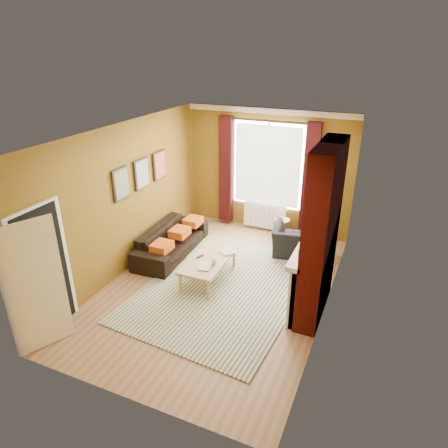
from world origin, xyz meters
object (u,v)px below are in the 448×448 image
at_px(wicker_stool, 281,228).
at_px(floor_lamp, 332,194).
at_px(armchair, 297,241).
at_px(sofa, 171,240).
at_px(coffee_table, 209,261).

relative_size(wicker_stool, floor_lamp, 0.27).
bearing_deg(floor_lamp, wicker_stool, 165.49).
bearing_deg(armchair, floor_lamp, -154.38).
distance_m(armchair, wicker_stool, 0.84).
distance_m(sofa, wicker_stool, 2.51).
bearing_deg(wicker_stool, coffee_table, -108.36).
distance_m(armchair, floor_lamp, 1.19).
bearing_deg(wicker_stool, armchair, -51.87).
bearing_deg(coffee_table, armchair, 50.98).
height_order(armchair, wicker_stool, armchair).
xyz_separation_m(armchair, coffee_table, (-1.27, -1.60, 0.08)).
height_order(wicker_stool, floor_lamp, floor_lamp).
bearing_deg(sofa, armchair, -70.46).
height_order(armchair, coffee_table, armchair).
bearing_deg(floor_lamp, sofa, -155.39).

